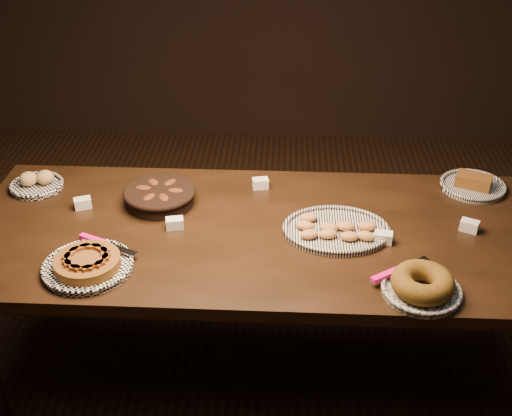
{
  "coord_description": "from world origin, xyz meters",
  "views": [
    {
      "loc": [
        0.09,
        -2.16,
        2.19
      ],
      "look_at": [
        -0.02,
        0.05,
        0.82
      ],
      "focal_mm": 45.0,
      "sensor_mm": 36.0,
      "label": 1
    }
  ],
  "objects_px": {
    "buffet_table": "(261,244)",
    "bundt_cake_plate": "(422,285)",
    "apple_tart_plate": "(88,264)",
    "madeleine_platter": "(336,230)"
  },
  "relations": [
    {
      "from": "buffet_table",
      "to": "bundt_cake_plate",
      "type": "height_order",
      "value": "bundt_cake_plate"
    },
    {
      "from": "apple_tart_plate",
      "to": "bundt_cake_plate",
      "type": "relative_size",
      "value": 1.07
    },
    {
      "from": "apple_tart_plate",
      "to": "madeleine_platter",
      "type": "distance_m",
      "value": 0.97
    },
    {
      "from": "madeleine_platter",
      "to": "bundt_cake_plate",
      "type": "bearing_deg",
      "value": -54.38
    },
    {
      "from": "bundt_cake_plate",
      "to": "buffet_table",
      "type": "bearing_deg",
      "value": 137.02
    },
    {
      "from": "apple_tart_plate",
      "to": "madeleine_platter",
      "type": "relative_size",
      "value": 0.84
    },
    {
      "from": "madeleine_platter",
      "to": "bundt_cake_plate",
      "type": "xyz_separation_m",
      "value": [
        0.28,
        -0.37,
        0.02
      ]
    },
    {
      "from": "apple_tart_plate",
      "to": "buffet_table",
      "type": "bearing_deg",
      "value": 6.28
    },
    {
      "from": "buffet_table",
      "to": "apple_tart_plate",
      "type": "relative_size",
      "value": 6.76
    },
    {
      "from": "buffet_table",
      "to": "apple_tart_plate",
      "type": "xyz_separation_m",
      "value": [
        -0.63,
        -0.3,
        0.1
      ]
    }
  ]
}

